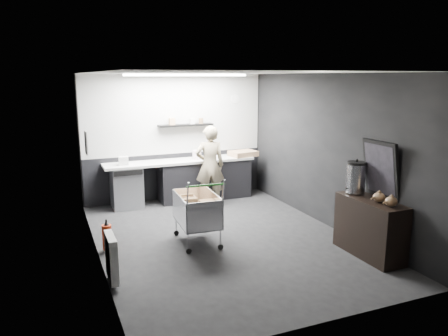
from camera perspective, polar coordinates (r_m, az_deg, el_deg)
name	(u,v)px	position (r m, az deg, el deg)	size (l,w,h in m)	color
floor	(223,239)	(7.35, -0.07, -9.22)	(5.50, 5.50, 0.00)	black
ceiling	(223,73)	(6.85, -0.07, 12.34)	(5.50, 5.50, 0.00)	white
wall_back	(175,137)	(9.54, -6.39, 4.01)	(5.50, 5.50, 0.00)	black
wall_front	(325,205)	(4.62, 13.07, -4.73)	(5.50, 5.50, 0.00)	black
wall_left	(94,169)	(6.50, -16.61, -0.13)	(5.50, 5.50, 0.00)	black
wall_right	(328,151)	(7.94, 13.40, 2.17)	(5.50, 5.50, 0.00)	black
kitchen_wall_panel	(175,114)	(9.47, -6.42, 7.00)	(3.95, 0.02, 1.70)	#AFAFAB
dado_panel	(176,176)	(9.68, -6.24, -0.99)	(3.95, 0.02, 1.00)	black
floating_shelf	(186,125)	(9.44, -5.03, 5.61)	(1.20, 0.22, 0.04)	black
wall_clock	(235,99)	(9.92, 1.44, 9.02)	(0.20, 0.20, 0.03)	silver
poster	(86,143)	(7.74, -17.59, 3.19)	(0.02, 0.30, 0.40)	white
poster_red_band	(86,138)	(7.73, -17.58, 3.71)	(0.01, 0.22, 0.10)	red
radiator	(111,258)	(5.94, -14.49, -11.26)	(0.10, 0.50, 0.60)	silver
ceiling_strip	(187,75)	(8.59, -4.88, 12.01)	(2.40, 0.20, 0.04)	white
prep_counter	(187,180)	(9.43, -4.91, -1.56)	(3.20, 0.61, 0.90)	black
person	(210,166)	(9.06, -1.85, 0.33)	(0.61, 0.40, 1.66)	beige
shopping_cart	(197,212)	(7.05, -3.57, -5.69)	(0.64, 1.01, 1.09)	silver
sideboard	(370,219)	(6.91, 18.48, -6.39)	(0.49, 1.16, 1.73)	black
fire_extinguisher	(107,236)	(7.03, -15.04, -8.60)	(0.15, 0.15, 0.48)	red
cardboard_box	(243,153)	(9.75, 2.51, 1.91)	(0.57, 0.43, 0.11)	tan
pink_tub	(197,155)	(9.40, -3.56, 1.75)	(0.19, 0.19, 0.19)	silver
white_container	(123,161)	(8.98, -12.99, 0.92)	(0.19, 0.15, 0.17)	silver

